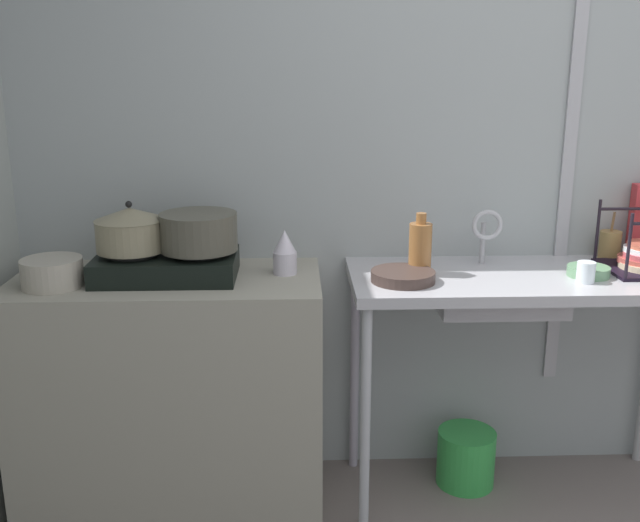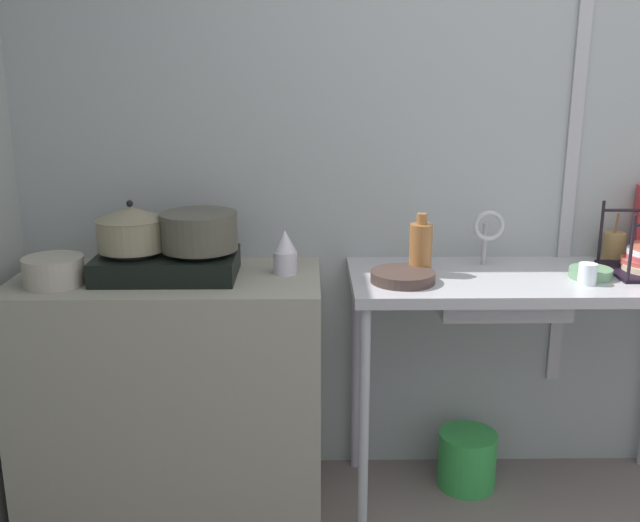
# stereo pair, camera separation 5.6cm
# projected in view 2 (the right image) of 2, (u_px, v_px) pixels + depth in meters

# --- Properties ---
(wall_back) EXTENTS (4.91, 0.10, 2.56)m
(wall_back) POSITION_uv_depth(u_px,v_px,m) (542.00, 163.00, 2.83)
(wall_back) COLOR #959B9C
(wall_back) RESTS_ON ground
(wall_metal_strip) EXTENTS (0.05, 0.01, 2.05)m
(wall_metal_strip) POSITION_uv_depth(u_px,v_px,m) (575.00, 132.00, 2.74)
(wall_metal_strip) COLOR #A5A4AA
(counter_concrete) EXTENTS (1.11, 0.53, 0.91)m
(counter_concrete) POSITION_uv_depth(u_px,v_px,m) (173.00, 392.00, 2.72)
(counter_concrete) COLOR gray
(counter_concrete) RESTS_ON ground
(counter_sink) EXTENTS (1.32, 0.53, 0.91)m
(counter_sink) POSITION_uv_depth(u_px,v_px,m) (528.00, 297.00, 2.64)
(counter_sink) COLOR #A5A4AA
(counter_sink) RESTS_ON ground
(stove) EXTENTS (0.50, 0.31, 0.10)m
(stove) POSITION_uv_depth(u_px,v_px,m) (167.00, 264.00, 2.59)
(stove) COLOR black
(stove) RESTS_ON counter_concrete
(pot_on_left_burner) EXTENTS (0.25, 0.25, 0.18)m
(pot_on_left_burner) POSITION_uv_depth(u_px,v_px,m) (131.00, 228.00, 2.55)
(pot_on_left_burner) COLOR gray
(pot_on_left_burner) RESTS_ON stove
(pot_on_right_burner) EXTENTS (0.28, 0.28, 0.13)m
(pot_on_right_burner) POSITION_uv_depth(u_px,v_px,m) (199.00, 231.00, 2.56)
(pot_on_right_burner) COLOR #48463B
(pot_on_right_burner) RESTS_ON stove
(pot_beside_stove) EXTENTS (0.21, 0.21, 0.10)m
(pot_beside_stove) POSITION_uv_depth(u_px,v_px,m) (54.00, 271.00, 2.49)
(pot_beside_stove) COLOR #A39B8C
(pot_beside_stove) RESTS_ON counter_concrete
(percolator) EXTENTS (0.09, 0.09, 0.16)m
(percolator) POSITION_uv_depth(u_px,v_px,m) (285.00, 252.00, 2.62)
(percolator) COLOR silver
(percolator) RESTS_ON counter_concrete
(sink_basin) EXTENTS (0.46, 0.29, 0.13)m
(sink_basin) POSITION_uv_depth(u_px,v_px,m) (499.00, 293.00, 2.61)
(sink_basin) COLOR #A5A4AA
(sink_basin) RESTS_ON counter_sink
(faucet) EXTENTS (0.12, 0.07, 0.22)m
(faucet) POSITION_uv_depth(u_px,v_px,m) (488.00, 230.00, 2.69)
(faucet) COLOR #A5A4AA
(faucet) RESTS_ON counter_sink
(frying_pan) EXTENTS (0.23, 0.23, 0.04)m
(frying_pan) POSITION_uv_depth(u_px,v_px,m) (403.00, 277.00, 2.53)
(frying_pan) COLOR #3D2E29
(frying_pan) RESTS_ON counter_sink
(cup_by_rack) EXTENTS (0.06, 0.06, 0.07)m
(cup_by_rack) POSITION_uv_depth(u_px,v_px,m) (587.00, 274.00, 2.50)
(cup_by_rack) COLOR white
(cup_by_rack) RESTS_ON counter_sink
(small_bowl_on_drainboard) EXTENTS (0.15, 0.15, 0.04)m
(small_bowl_on_drainboard) POSITION_uv_depth(u_px,v_px,m) (591.00, 273.00, 2.58)
(small_bowl_on_drainboard) COLOR #67966C
(small_bowl_on_drainboard) RESTS_ON counter_sink
(bottle_by_sink) EXTENTS (0.08, 0.08, 0.23)m
(bottle_by_sink) POSITION_uv_depth(u_px,v_px,m) (421.00, 248.00, 2.60)
(bottle_by_sink) COLOR #945F31
(bottle_by_sink) RESTS_ON counter_sink
(utensil_jar) EXTENTS (0.08, 0.08, 0.19)m
(utensil_jar) POSITION_uv_depth(u_px,v_px,m) (614.00, 246.00, 2.81)
(utensil_jar) COLOR #9C7B46
(utensil_jar) RESTS_ON counter_sink
(bucket_on_floor) EXTENTS (0.23, 0.23, 0.23)m
(bucket_on_floor) POSITION_uv_depth(u_px,v_px,m) (467.00, 459.00, 2.90)
(bucket_on_floor) COLOR green
(bucket_on_floor) RESTS_ON ground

